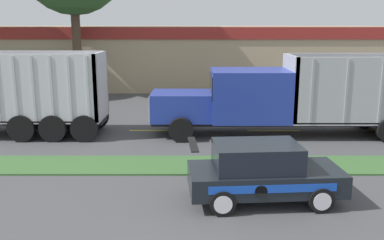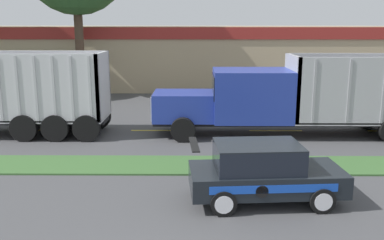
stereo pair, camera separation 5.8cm
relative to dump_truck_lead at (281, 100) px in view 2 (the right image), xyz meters
The scene contains 7 objects.
grass_verge 6.22m from the dump_truck_lead, 134.55° to the right, with size 120.00×1.96×0.06m, color #3D6633.
centre_line_3 10.95m from the dump_truck_lead, behind, with size 2.40×0.14×0.01m, color yellow.
centre_line_4 5.68m from the dump_truck_lead, behind, with size 2.40×0.14×0.01m, color yellow.
centre_line_5 1.68m from the dump_truck_lead, 91.95° to the left, with size 2.40×0.14×0.01m, color yellow.
dump_truck_lead is the anchor object (origin of this frame).
rally_car 7.53m from the dump_truck_lead, 104.32° to the right, with size 4.24×2.14×1.67m.
store_building_backdrop 18.06m from the dump_truck_lead, 106.74° to the left, with size 35.47×12.10×4.58m.
Camera 2 is at (0.54, -6.04, 4.76)m, focal length 40.00 mm.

